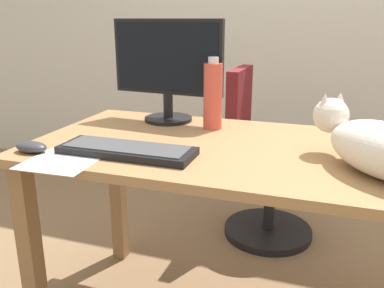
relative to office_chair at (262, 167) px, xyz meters
The scene contains 8 objects.
desk 0.83m from the office_chair, 79.61° to the right, with size 1.65×0.74×0.75m.
office_chair is the anchor object (origin of this frame).
monitor 0.84m from the office_chair, 122.66° to the right, with size 0.48×0.20×0.41m.
keyboard 1.08m from the office_chair, 106.56° to the right, with size 0.44×0.15×0.03m.
cat 1.09m from the office_chair, 63.66° to the right, with size 0.43×0.48×0.20m.
computer_mouse 1.26m from the office_chair, 119.26° to the right, with size 0.11×0.06×0.04m, color #333338.
paper_sheet 1.20m from the office_chair, 112.98° to the right, with size 0.21×0.30×0.00m, color white.
water_bottle 0.76m from the office_chair, 101.64° to the right, with size 0.07×0.07×0.28m.
Camera 1 is at (0.16, -1.30, 1.16)m, focal length 38.16 mm.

